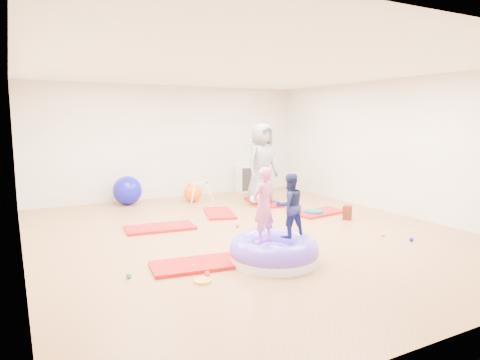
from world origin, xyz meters
TOP-DOWN VIEW (x-y plane):
  - room at (0.00, 0.00)m, footprint 7.01×8.01m
  - gym_mat_front_left at (-1.44, -1.16)m, footprint 1.30×0.77m
  - gym_mat_mid_left at (-1.27, 1.00)m, footprint 1.28×0.73m
  - gym_mat_center_back at (0.21, 1.60)m, footprint 0.85×1.22m
  - gym_mat_right at (2.09, 0.65)m, footprint 1.22×0.74m
  - gym_mat_rear_right at (1.62, 2.15)m, footprint 0.88×1.34m
  - inflatable_cushion at (-0.44, -1.51)m, footprint 1.24×1.24m
  - child_pink at (-0.62, -1.50)m, footprint 0.44×0.36m
  - child_navy at (-0.15, -1.45)m, footprint 0.47×0.39m
  - adult_caregiver at (1.56, 2.14)m, footprint 1.03×0.83m
  - infant at (1.36, 1.94)m, footprint 0.40×0.40m
  - ball_pit_balls at (-0.23, -1.09)m, footprint 4.51×2.20m
  - exercise_ball_blue at (-1.23, 3.53)m, footprint 0.67×0.67m
  - exercise_ball_orange at (0.23, 3.14)m, footprint 0.44×0.44m
  - infant_play_gym at (0.37, 3.12)m, footprint 0.59×0.56m
  - cube_shelf at (2.17, 3.79)m, footprint 0.72×0.36m
  - balance_disc at (1.93, 0.64)m, footprint 0.39×0.39m
  - backpack at (2.25, -0.01)m, footprint 0.27×0.25m
  - yellow_toy at (-1.60, -1.71)m, footprint 0.22×0.22m

SIDE VIEW (x-z plane):
  - yellow_toy at x=-1.60m, z-range 0.00..0.03m
  - gym_mat_center_back at x=0.21m, z-range 0.00..0.05m
  - gym_mat_right at x=2.09m, z-range 0.00..0.05m
  - gym_mat_mid_left at x=-1.27m, z-range 0.00..0.05m
  - gym_mat_front_left at x=-1.44m, z-range 0.00..0.05m
  - gym_mat_rear_right at x=1.62m, z-range 0.00..0.05m
  - ball_pit_balls at x=-0.23m, z-range 0.00..0.07m
  - balance_disc at x=1.93m, z-range 0.00..0.09m
  - backpack at x=2.25m, z-range 0.00..0.27m
  - inflatable_cushion at x=-0.44m, z-range -0.04..0.35m
  - infant at x=1.36m, z-range 0.05..0.29m
  - exercise_ball_orange at x=0.23m, z-range 0.00..0.44m
  - infant_play_gym at x=0.37m, z-range 0.08..0.53m
  - exercise_ball_blue at x=-1.23m, z-range 0.00..0.67m
  - cube_shelf at x=2.17m, z-range 0.00..0.72m
  - child_navy at x=-0.15m, z-range 0.36..1.27m
  - child_pink at x=-0.62m, z-range 0.36..1.39m
  - adult_caregiver at x=1.56m, z-range 0.05..1.88m
  - room at x=0.00m, z-range 0.00..2.80m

